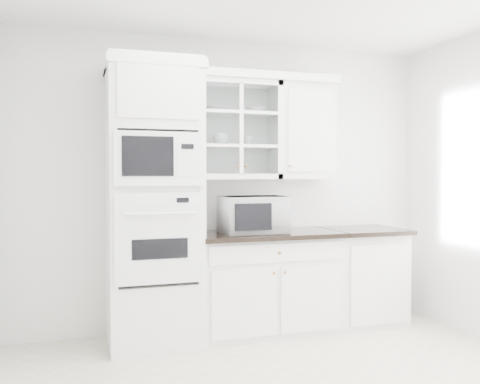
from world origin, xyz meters
name	(u,v)px	position (x,y,z in m)	size (l,w,h in m)	color
room_shell	(280,127)	(0.00, 0.43, 1.78)	(4.00, 3.50, 2.70)	white
oven_column	(154,203)	(-0.75, 1.42, 1.20)	(0.76, 0.68, 2.40)	white
base_cabinet_run	(266,281)	(0.28, 1.45, 0.46)	(1.32, 0.67, 0.92)	white
extra_base_cabinet	(362,275)	(1.28, 1.45, 0.46)	(0.72, 0.67, 0.92)	white
upper_cabinet_glass	(236,130)	(0.03, 1.58, 1.85)	(0.80, 0.33, 0.90)	white
upper_cabinet_solid	(303,132)	(0.71, 1.58, 1.85)	(0.55, 0.33, 0.90)	white
crown_molding	(226,76)	(-0.07, 1.56, 2.33)	(2.14, 0.38, 0.07)	white
countertop_microwave	(252,214)	(0.13, 1.40, 1.08)	(0.57, 0.47, 0.33)	white
bowl_a	(217,109)	(-0.14, 1.59, 2.03)	(0.20, 0.20, 0.05)	white
bowl_b	(256,111)	(0.23, 1.59, 2.04)	(0.18, 0.18, 0.06)	white
cup_a	(221,139)	(-0.12, 1.57, 1.76)	(0.13, 0.13, 0.11)	white
cup_b	(248,141)	(0.14, 1.58, 1.75)	(0.09, 0.09, 0.08)	white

